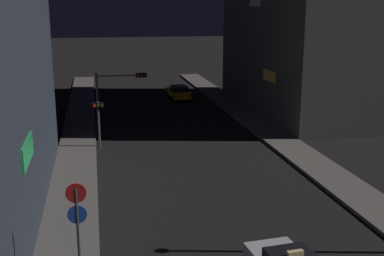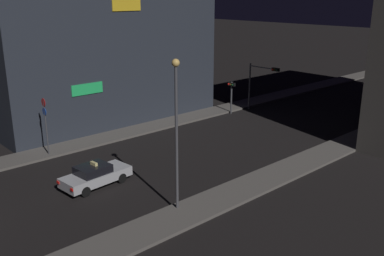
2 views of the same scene
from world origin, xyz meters
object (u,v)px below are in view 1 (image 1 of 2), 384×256
traffic_light_overhead (117,90)px  sign_pole_left (78,236)px  traffic_light_left_kerb (98,115)px  far_car (179,92)px

traffic_light_overhead → sign_pole_left: size_ratio=1.13×
traffic_light_left_kerb → traffic_light_overhead: bearing=62.6°
far_car → traffic_light_overhead: (-6.94, -14.18, 2.78)m
far_car → traffic_light_overhead: traffic_light_overhead is taller
sign_pole_left → traffic_light_left_kerb: bearing=87.5°
far_car → sign_pole_left: 37.10m
traffic_light_overhead → far_car: bearing=63.9°
traffic_light_overhead → sign_pole_left: (-2.25, -21.71, -0.73)m
far_car → traffic_light_overhead: size_ratio=0.95×
traffic_light_overhead → traffic_light_left_kerb: (-1.43, -2.75, -1.14)m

